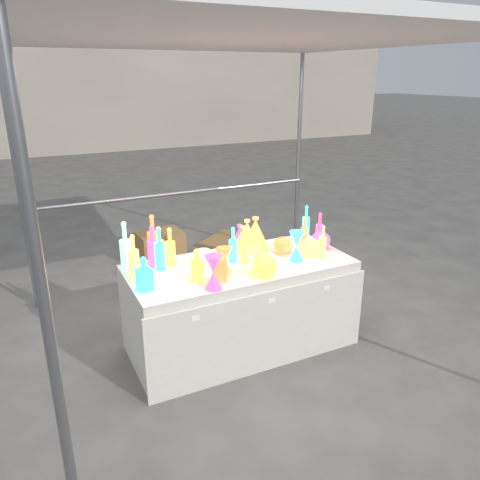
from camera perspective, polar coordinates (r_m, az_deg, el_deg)
name	(u,v)px	position (r m, az deg, el deg)	size (l,w,h in m)	color
ground	(240,344)	(4.10, 0.00, -12.61)	(80.00, 80.00, 0.00)	slate
canopy_tent	(239,43)	(3.48, -0.07, 22.89)	(3.15, 3.15, 2.46)	gray
display_table	(240,306)	(3.90, 0.06, -8.03)	(1.84, 0.83, 0.75)	silver
background_building	(166,49)	(18.00, -8.96, 22.02)	(14.00, 6.00, 6.00)	#B1A793
cardboard_box_closed	(160,247)	(5.77, -9.70, -0.87)	(0.53, 0.39, 0.39)	olive
cardboard_box_flat	(226,241)	(6.39, -1.75, -0.09)	(0.68, 0.49, 0.06)	olive
bottle_0	(159,246)	(3.72, -9.82, -0.72)	(0.08, 0.08, 0.32)	red
bottle_1	(160,249)	(3.63, -9.78, -1.06)	(0.08, 0.08, 0.34)	#23911A
bottle_2	(153,239)	(3.77, -10.56, 0.16)	(0.09, 0.09, 0.40)	orange
bottle_3	(153,246)	(3.71, -10.59, -0.74)	(0.09, 0.09, 0.33)	blue
bottle_4	(134,256)	(3.54, -12.83, -1.89)	(0.08, 0.08, 0.33)	#127059
bottle_5	(126,247)	(3.62, -13.77, -0.87)	(0.09, 0.09, 0.41)	#DA2B8A
bottle_6	(170,246)	(3.71, -8.51, -0.78)	(0.08, 0.08, 0.31)	red
bottle_7	(233,245)	(3.73, -0.85, -0.57)	(0.07, 0.07, 0.30)	#23911A
decanter_0	(197,264)	(3.43, -5.25, -2.99)	(0.09, 0.09, 0.24)	red
decanter_1	(219,263)	(3.41, -2.55, -2.85)	(0.11, 0.11, 0.27)	orange
decanter_2	(144,273)	(3.33, -11.61, -4.01)	(0.10, 0.10, 0.25)	#23911A
hourglass_0	(225,260)	(3.54, -1.81, -2.50)	(0.10, 0.10, 0.21)	orange
hourglass_1	(213,272)	(3.28, -3.26, -3.95)	(0.13, 0.13, 0.25)	blue
hourglass_2	(255,262)	(3.51, 1.86, -2.69)	(0.10, 0.10, 0.20)	#127059
hourglass_3	(204,262)	(3.52, -4.42, -2.74)	(0.10, 0.10, 0.20)	#DA2B8A
hourglass_4	(245,250)	(3.75, 0.56, -1.19)	(0.10, 0.10, 0.21)	red
hourglass_5	(296,246)	(3.80, 6.90, -0.73)	(0.12, 0.12, 0.25)	#23911A
globe_0	(265,267)	(3.50, 3.06, -3.30)	(0.19, 0.19, 0.15)	red
globe_1	(310,248)	(3.93, 8.54, -0.98)	(0.17, 0.17, 0.14)	#127059
globe_2	(283,246)	(3.96, 5.21, -0.75)	(0.16, 0.16, 0.13)	orange
globe_3	(321,241)	(4.11, 9.80, -0.15)	(0.17, 0.17, 0.13)	blue
lampshade_0	(255,234)	(4.00, 1.88, 0.79)	(0.25, 0.25, 0.29)	yellow
lampshade_1	(243,239)	(3.97, 0.33, 0.16)	(0.19, 0.19, 0.23)	yellow
lampshade_2	(240,237)	(4.00, -0.04, 0.34)	(0.19, 0.19, 0.23)	blue
lampshade_3	(247,234)	(4.03, 0.87, 0.71)	(0.22, 0.22, 0.26)	#127059
bottle_8	(306,222)	(4.33, 8.05, 2.23)	(0.07, 0.07, 0.31)	#23911A
bottle_9	(304,232)	(4.10, 7.83, 0.95)	(0.06, 0.06, 0.27)	orange
bottle_10	(320,229)	(4.16, 9.67, 1.32)	(0.07, 0.07, 0.30)	blue
bottle_11	(323,241)	(3.89, 10.05, -0.18)	(0.06, 0.06, 0.27)	#127059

